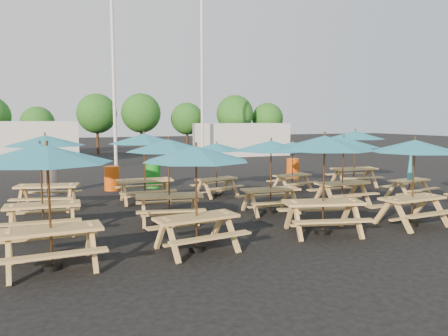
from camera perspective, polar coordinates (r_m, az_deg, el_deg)
name	(u,v)px	position (r m, az deg, el deg)	size (l,w,h in m)	color
ground	(241,204)	(15.32, 2.21, -4.67)	(120.00, 120.00, 0.00)	black
picnic_unit_0	(47,160)	(9.02, -22.06, 0.96)	(2.54, 2.54, 2.46)	tan
picnic_unit_1	(40,155)	(11.94, -22.88, 1.63)	(2.50, 2.50, 2.34)	tan
picnic_unit_2	(45,144)	(15.14, -22.31, 2.92)	(3.02, 3.02, 2.45)	tan
picnic_unit_3	(196,159)	(9.59, -3.66, 1.24)	(2.67, 2.67, 2.38)	tan
picnic_unit_4	(169,149)	(12.37, -7.25, 2.46)	(2.85, 2.85, 2.40)	tan
picnic_unit_5	(144,142)	(15.56, -10.40, 3.38)	(2.59, 2.59, 2.45)	tan
picnic_unit_6	(325,147)	(11.31, 13.01, 2.65)	(3.16, 3.16, 2.55)	tan
picnic_unit_7	(271,149)	(13.67, 6.17, 2.48)	(2.46, 2.46, 2.30)	tan
picnic_unit_8	(217,149)	(16.62, -0.97, 2.46)	(2.49, 2.49, 2.05)	tan
picnic_unit_9	(415,150)	(12.98, 23.65, 2.17)	(2.55, 2.55, 2.40)	tan
picnic_unit_10	(344,145)	(15.37, 15.35, 2.88)	(2.42, 2.42, 2.35)	tan
picnic_unit_11	(293,148)	(17.98, 8.97, 2.63)	(2.40, 2.40, 2.04)	tan
picnic_unit_13	(410,175)	(17.61, 23.10, -0.90)	(1.83, 1.65, 2.10)	tan
picnic_unit_14	(355,137)	(19.72, 16.74, 3.84)	(2.85, 2.85, 2.46)	tan
waste_bin_0	(52,182)	(18.40, -21.58, -1.66)	(0.63, 0.63, 1.01)	gray
waste_bin_1	(112,178)	(18.65, -14.43, -1.31)	(0.63, 0.63, 1.01)	#D44E0C
waste_bin_2	(153,176)	(19.04, -9.25, -1.04)	(0.63, 0.63, 1.01)	#198D1E
waste_bin_3	(293,169)	(21.84, 8.98, -0.08)	(0.63, 0.63, 1.01)	#D44E0C
mast_0	(113,69)	(28.11, -14.25, 12.46)	(0.20, 0.20, 12.00)	silver
mast_1	(202,76)	(31.69, -2.89, 11.93)	(0.20, 0.20, 12.00)	silver
event_tent_0	(12,143)	(31.66, -25.97, 2.97)	(8.00, 4.00, 2.80)	silver
event_tent_1	(241,139)	(36.10, 2.22, 3.79)	(7.00, 4.00, 2.60)	silver
tree_2	(38,123)	(37.24, -23.17, 5.40)	(2.59, 2.59, 3.93)	#382314
tree_3	(97,114)	(38.59, -16.28, 6.84)	(3.36, 3.36, 5.09)	#382314
tree_4	(141,113)	(38.75, -10.79, 7.05)	(3.41, 3.41, 5.17)	#382314
tree_5	(187,119)	(40.30, -4.85, 6.42)	(2.94, 2.94, 4.45)	#382314
tree_6	(235,114)	(40.11, 1.44, 7.09)	(3.38, 3.38, 5.13)	#382314
tree_7	(267,119)	(41.66, 5.69, 6.44)	(2.95, 2.95, 4.48)	#382314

